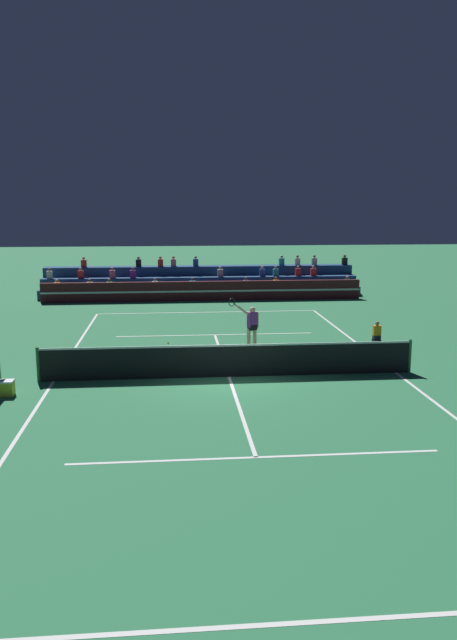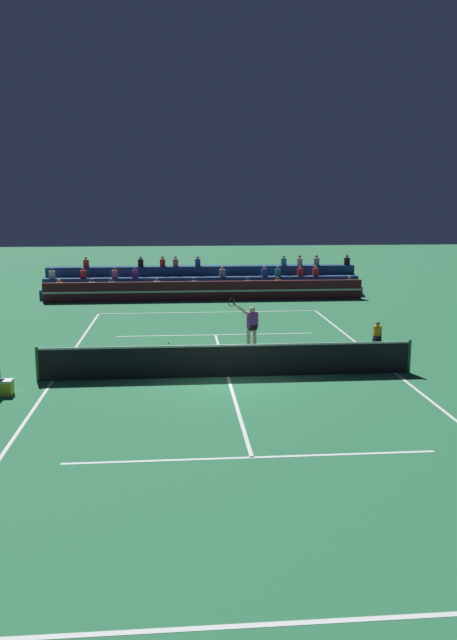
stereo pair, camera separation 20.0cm
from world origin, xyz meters
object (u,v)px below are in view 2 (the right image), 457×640
equipment_cooler (4,387)px  tennis_player (251,327)px  ball_kid_courtside (377,334)px  tennis_ball (168,343)px

equipment_cooler → tennis_player: bearing=30.6°
ball_kid_courtside → tennis_ball: size_ratio=12.43×
ball_kid_courtside → equipment_cooler: bearing=-155.8°
ball_kid_courtside → tennis_player: 5.38m
ball_kid_courtside → tennis_player: bearing=-166.7°
tennis_ball → equipment_cooler: size_ratio=0.14×
ball_kid_courtside → tennis_player: tennis_player is taller
ball_kid_courtside → tennis_ball: ball_kid_courtside is taller
tennis_player → equipment_cooler: 9.04m
tennis_player → tennis_ball: size_ratio=32.19×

